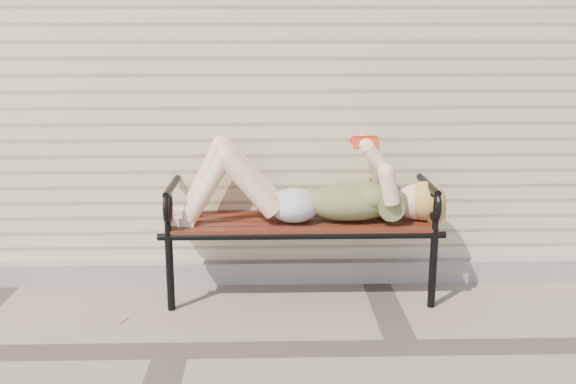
{
  "coord_description": "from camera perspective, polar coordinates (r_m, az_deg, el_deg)",
  "views": [
    {
      "loc": [
        0.54,
        -3.15,
        1.64
      ],
      "look_at": [
        0.64,
        0.68,
        0.71
      ],
      "focal_mm": 40.0,
      "sensor_mm": 36.0,
      "label": 1
    }
  ],
  "objects": [
    {
      "name": "ground",
      "position": [
        3.59,
        -10.28,
        -13.71
      ],
      "size": [
        80.0,
        80.0,
        0.0
      ],
      "primitive_type": "plane",
      "color": "#7C6D5F",
      "rests_on": "ground"
    },
    {
      "name": "house_wall",
      "position": [
        6.17,
        -6.7,
        12.33
      ],
      "size": [
        8.0,
        4.0,
        3.0
      ],
      "primitive_type": "cube",
      "color": "beige",
      "rests_on": "ground"
    },
    {
      "name": "foundation_strip",
      "position": [
        4.44,
        -8.47,
        -7.09
      ],
      "size": [
        8.0,
        0.1,
        0.15
      ],
      "primitive_type": "cube",
      "color": "gray",
      "rests_on": "ground"
    },
    {
      "name": "garden_bench",
      "position": [
        4.16,
        1.05,
        0.13
      ],
      "size": [
        1.83,
        0.73,
        1.18
      ],
      "color": "black",
      "rests_on": "ground"
    },
    {
      "name": "reading_woman",
      "position": [
        4.01,
        1.36,
        0.2
      ],
      "size": [
        1.72,
        0.39,
        0.54
      ],
      "color": "#0A3047",
      "rests_on": "ground"
    }
  ]
}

